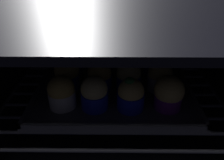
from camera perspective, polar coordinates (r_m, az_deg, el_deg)
oven_cavity at (r=60.84cm, az=0.03°, el=1.27°), size 59.00×47.00×37.00cm
oven_rack at (r=59.06cm, az=-0.01°, el=-3.65°), size 54.80×42.00×0.80cm
baking_tray at (r=59.01cm, az=0.00°, el=-2.42°), size 39.40×31.41×2.20cm
muffin_row0_col0 at (r=51.77cm, az=-13.30°, el=-3.13°), size 6.20×6.20×7.76cm
muffin_row0_col1 at (r=50.14cm, az=-5.08°, el=-3.39°), size 6.20×6.20×7.97cm
muffin_row0_col2 at (r=49.92cm, az=4.25°, el=-3.81°), size 6.20×6.20×8.10cm
muffin_row0_col3 at (r=51.39cm, az=13.80°, el=-3.32°), size 6.77×6.77×7.99cm
muffin_row1_col0 at (r=58.22cm, az=-11.87°, el=1.56°), size 6.40×6.40×8.65cm
muffin_row1_col1 at (r=56.64cm, az=-3.66°, el=0.88°), size 6.20×6.20×7.68cm
muffin_row1_col2 at (r=56.66cm, az=3.75°, el=0.90°), size 6.26×6.26×7.73cm
muffin_row1_col3 at (r=57.83cm, az=11.71°, el=1.06°), size 6.20×6.20×8.27cm
muffin_row2_col0 at (r=65.17cm, az=-10.62°, el=4.95°), size 6.79×6.79×8.21cm
muffin_row2_col1 at (r=64.02cm, az=-3.42°, el=4.81°), size 6.68×6.68×8.15cm
muffin_row2_col2 at (r=63.63cm, az=4.02°, el=4.94°), size 6.39×6.39×8.37cm
muffin_row2_col3 at (r=64.44cm, az=10.53°, el=4.82°), size 6.53×6.53×8.82cm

